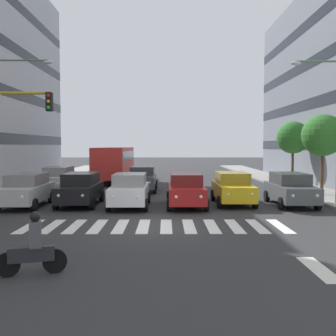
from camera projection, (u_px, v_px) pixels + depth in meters
The scene contains 17 objects.
ground_plane at pixel (155, 226), 15.73m from camera, with size 180.00×180.00×0.00m, color #2D2D30.
crosswalk_markings at pixel (155, 226), 15.73m from camera, with size 10.35×2.80×0.01m.
lane_arrow_0 at pixel (319, 269), 10.26m from camera, with size 0.50×2.20×0.01m, color silver.
car_0 at pixel (290, 189), 21.14m from camera, with size 2.02×4.44×1.72m.
car_1 at pixel (233, 188), 21.64m from camera, with size 2.02×4.44×1.72m.
car_2 at pixel (186, 190), 20.72m from camera, with size 2.02×4.44×1.72m.
car_3 at pixel (130, 190), 20.63m from camera, with size 2.02×4.44×1.72m.
car_4 at pixel (80, 189), 21.18m from camera, with size 2.02×4.44×1.72m.
car_5 at pixel (26, 190), 20.69m from camera, with size 2.02×4.44×1.72m.
car_row2_0 at pixel (142, 178), 27.83m from camera, with size 2.02×4.44×1.72m.
car_row2_1 at pixel (58, 179), 27.38m from camera, with size 2.02×4.44×1.72m.
bus_behind_traffic at pixel (115, 160), 35.36m from camera, with size 2.78×10.50×3.00m.
motorcycle_with_rider at pixel (33, 249), 9.80m from camera, with size 1.66×0.56×1.57m.
street_lamp_left at pixel (331, 117), 20.57m from camera, with size 2.63×0.28×7.49m.
street_lamp_right at pixel (2, 113), 22.53m from camera, with size 3.52×0.28×7.96m.
street_tree_1 at pixel (323, 135), 24.59m from camera, with size 2.59×2.59×4.96m.
street_tree_2 at pixel (293, 138), 31.58m from camera, with size 2.57×2.57×4.95m.
Camera 1 is at (-0.44, 15.58, 3.19)m, focal length 42.67 mm.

